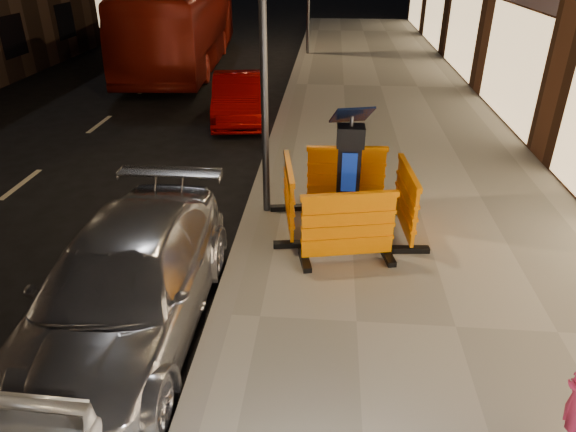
# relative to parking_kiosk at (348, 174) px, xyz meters

# --- Properties ---
(ground_plane) EXTENTS (120.00, 120.00, 0.00)m
(ground_plane) POSITION_rel_parking_kiosk_xyz_m (-1.65, -2.38, -1.16)
(ground_plane) COLOR black
(ground_plane) RESTS_ON ground
(sidewalk) EXTENTS (6.00, 60.00, 0.15)m
(sidewalk) POSITION_rel_parking_kiosk_xyz_m (1.35, -2.38, -1.08)
(sidewalk) COLOR gray
(sidewalk) RESTS_ON ground
(kerb) EXTENTS (0.30, 60.00, 0.15)m
(kerb) POSITION_rel_parking_kiosk_xyz_m (-1.65, -2.38, -1.08)
(kerb) COLOR slate
(kerb) RESTS_ON ground
(parking_kiosk) EXTENTS (0.71, 0.71, 2.02)m
(parking_kiosk) POSITION_rel_parking_kiosk_xyz_m (0.00, 0.00, 0.00)
(parking_kiosk) COLOR black
(parking_kiosk) RESTS_ON sidewalk
(barrier_front) EXTENTS (1.53, 0.87, 1.12)m
(barrier_front) POSITION_rel_parking_kiosk_xyz_m (0.00, -0.95, -0.45)
(barrier_front) COLOR #FF7D00
(barrier_front) RESTS_ON sidewalk
(barrier_back) EXTENTS (1.48, 0.69, 1.12)m
(barrier_back) POSITION_rel_parking_kiosk_xyz_m (0.00, 0.95, -0.45)
(barrier_back) COLOR #FF7D00
(barrier_back) RESTS_ON sidewalk
(barrier_kerbside) EXTENTS (0.80, 1.52, 1.12)m
(barrier_kerbside) POSITION_rel_parking_kiosk_xyz_m (-0.95, 0.00, -0.45)
(barrier_kerbside) COLOR #FF7D00
(barrier_kerbside) RESTS_ON sidewalk
(barrier_bldgside) EXTENTS (0.71, 1.49, 1.12)m
(barrier_bldgside) POSITION_rel_parking_kiosk_xyz_m (0.95, 0.00, -0.45)
(barrier_bldgside) COLOR #FF7D00
(barrier_bldgside) RESTS_ON sidewalk
(car_silver) EXTENTS (1.94, 4.72, 1.37)m
(car_silver) POSITION_rel_parking_kiosk_xyz_m (-2.76, -2.61, -1.16)
(car_silver) COLOR silver
(car_silver) RESTS_ON ground
(car_red) EXTENTS (1.88, 3.92, 1.24)m
(car_red) POSITION_rel_parking_kiosk_xyz_m (-2.90, 6.38, -1.16)
(car_red) COLOR #850301
(car_red) RESTS_ON ground
(bus_doubledecker) EXTENTS (3.65, 11.84, 3.25)m
(bus_doubledecker) POSITION_rel_parking_kiosk_xyz_m (-6.26, 13.47, -1.16)
(bus_doubledecker) COLOR maroon
(bus_doubledecker) RESTS_ON ground
(street_lamp_mid) EXTENTS (0.12, 0.12, 6.00)m
(street_lamp_mid) POSITION_rel_parking_kiosk_xyz_m (-1.40, 0.62, 1.99)
(street_lamp_mid) COLOR #3F3F44
(street_lamp_mid) RESTS_ON sidewalk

